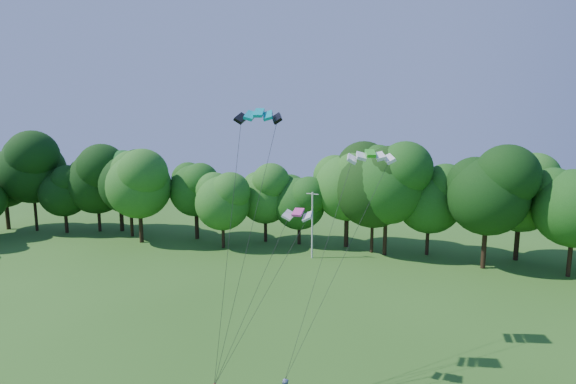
# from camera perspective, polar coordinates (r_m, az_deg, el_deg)

# --- Properties ---
(utility_pole) EXTENTS (1.48, 0.47, 7.57)m
(utility_pole) POSITION_cam_1_polar(r_m,az_deg,el_deg) (50.64, 3.09, -4.12)
(utility_pole) COLOR beige
(utility_pole) RESTS_ON ground
(kite_teal) EXTENTS (2.77, 1.62, 0.57)m
(kite_teal) POSITION_cam_1_polar(r_m,az_deg,el_deg) (26.06, -3.71, 10.00)
(kite_teal) COLOR #059DA9
(kite_teal) RESTS_ON ground
(kite_green) EXTENTS (3.25, 1.99, 0.49)m
(kite_green) POSITION_cam_1_polar(r_m,az_deg,el_deg) (29.93, 10.43, 4.85)
(kite_green) COLOR green
(kite_green) RESTS_ON ground
(kite_pink) EXTENTS (1.69, 0.87, 0.37)m
(kite_pink) POSITION_cam_1_polar(r_m,az_deg,el_deg) (25.06, 1.27, -2.59)
(kite_pink) COLOR #E63FA0
(kite_pink) RESTS_ON ground
(tree_back_west) EXTENTS (8.08, 8.08, 11.75)m
(tree_back_west) POSITION_cam_1_polar(r_m,az_deg,el_deg) (67.00, -20.63, 1.48)
(tree_back_west) COLOR #371F16
(tree_back_west) RESTS_ON ground
(tree_back_center) EXTENTS (9.86, 9.86, 14.34)m
(tree_back_center) POSITION_cam_1_polar(r_m,az_deg,el_deg) (52.82, 10.82, 1.83)
(tree_back_center) COLOR black
(tree_back_center) RESTS_ON ground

